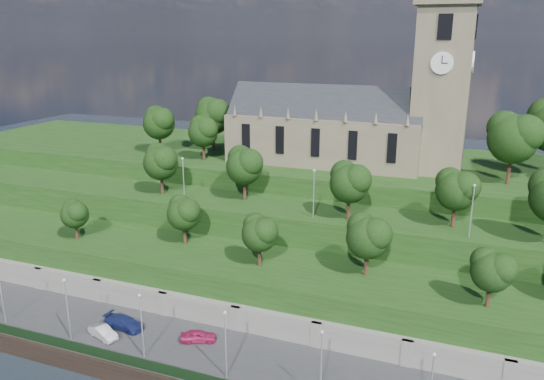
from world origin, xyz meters
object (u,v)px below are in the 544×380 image
at_px(car_left, 198,336).
at_px(car_middle, 103,332).
at_px(car_right, 124,322).
at_px(church, 354,120).

relative_size(car_left, car_middle, 0.97).
xyz_separation_m(car_left, car_right, (-9.73, -0.66, 0.06)).
xyz_separation_m(car_middle, car_right, (1.04, 2.60, 0.06)).
bearing_deg(church, car_middle, -114.92).
xyz_separation_m(church, car_left, (-8.70, -38.65, -19.83)).
distance_m(church, car_left, 44.30).
bearing_deg(car_left, church, -36.04).
distance_m(church, car_middle, 50.28).
bearing_deg(car_right, car_middle, 164.67).
xyz_separation_m(car_left, car_middle, (-10.77, -3.25, -0.00)).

